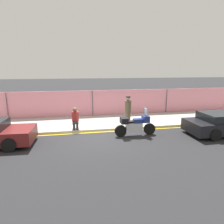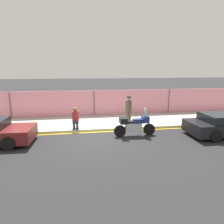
# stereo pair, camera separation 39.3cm
# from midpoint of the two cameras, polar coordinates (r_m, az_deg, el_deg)

# --- Properties ---
(ground_plane) EXTENTS (120.00, 120.00, 0.00)m
(ground_plane) POSITION_cam_midpoint_polar(r_m,az_deg,el_deg) (10.75, -2.42, -6.95)
(ground_plane) COLOR #262628
(sidewalk) EXTENTS (43.17, 3.52, 0.13)m
(sidewalk) POSITION_cam_midpoint_polar(r_m,az_deg,el_deg) (13.21, -3.69, -2.94)
(sidewalk) COLOR #ADA89E
(sidewalk) RESTS_ON ground_plane
(curb_paint_stripe) EXTENTS (43.17, 0.18, 0.01)m
(curb_paint_stripe) POSITION_cam_midpoint_polar(r_m,az_deg,el_deg) (11.46, -2.85, -5.68)
(curb_paint_stripe) COLOR gold
(curb_paint_stripe) RESTS_ON ground_plane
(storefront_fence) EXTENTS (41.01, 0.17, 1.97)m
(storefront_fence) POSITION_cam_midpoint_polar(r_m,az_deg,el_deg) (14.81, -4.38, 2.39)
(storefront_fence) COLOR pink
(storefront_fence) RESTS_ON ground_plane
(motorcycle) EXTENTS (2.26, 0.54, 1.49)m
(motorcycle) POSITION_cam_midpoint_polar(r_m,az_deg,el_deg) (10.72, 7.47, -3.74)
(motorcycle) COLOR black
(motorcycle) RESTS_ON ground_plane
(officer_standing) EXTENTS (0.39, 0.39, 1.75)m
(officer_standing) POSITION_cam_midpoint_polar(r_m,az_deg,el_deg) (12.35, 5.64, 0.52)
(officer_standing) COLOR brown
(officer_standing) RESTS_ON sidewalk
(person_seated_on_curb) EXTENTS (0.41, 0.65, 1.23)m
(person_seated_on_curb) POSITION_cam_midpoint_polar(r_m,az_deg,el_deg) (11.70, -9.45, -1.38)
(person_seated_on_curb) COLOR #2D3342
(person_seated_on_curb) RESTS_ON sidewalk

